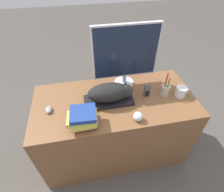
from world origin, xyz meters
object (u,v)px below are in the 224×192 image
object	(u,v)px
cat	(111,92)
computer_mouse	(49,110)
coffee_mug	(181,92)
book_stack	(83,118)
phone	(147,91)
baseball	(138,117)
keyboard	(109,100)
monitor	(126,54)
pen_cup	(165,90)

from	to	relation	value
cat	computer_mouse	size ratio (longest dim) A/B	4.62
coffee_mug	book_stack	xyz separation A→B (m)	(-0.84, -0.16, 0.02)
computer_mouse	phone	xyz separation A→B (m)	(0.81, 0.02, 0.04)
baseball	keyboard	bearing A→B (deg)	126.78
keyboard	phone	size ratio (longest dim) A/B	3.28
computer_mouse	monitor	bearing A→B (deg)	19.05
keyboard	book_stack	distance (m)	0.31
cat	computer_mouse	bearing A→B (deg)	-177.84
coffee_mug	phone	world-z (taller)	phone
cat	book_stack	bearing A→B (deg)	-139.68
pen_cup	baseball	bearing A→B (deg)	-144.10
coffee_mug	baseball	size ratio (longest dim) A/B	1.70
pen_cup	book_stack	size ratio (longest dim) A/B	1.05
monitor	pen_cup	size ratio (longest dim) A/B	2.37
keyboard	computer_mouse	xyz separation A→B (m)	(-0.48, -0.02, 0.00)
cat	baseball	distance (m)	0.29
computer_mouse	pen_cup	size ratio (longest dim) A/B	0.34
pen_cup	phone	bearing A→B (deg)	175.51
keyboard	computer_mouse	world-z (taller)	computer_mouse
monitor	keyboard	bearing A→B (deg)	-131.24
monitor	pen_cup	bearing A→B (deg)	-36.32
cat	baseball	size ratio (longest dim) A/B	5.11
cat	baseball	world-z (taller)	cat
coffee_mug	pen_cup	size ratio (longest dim) A/B	0.53
coffee_mug	keyboard	bearing A→B (deg)	175.61
monitor	baseball	xyz separation A→B (m)	(-0.01, -0.45, -0.27)
monitor	pen_cup	xyz separation A→B (m)	(0.30, -0.22, -0.25)
monitor	book_stack	world-z (taller)	monitor
coffee_mug	phone	size ratio (longest dim) A/B	1.00
monitor	computer_mouse	bearing A→B (deg)	-160.95
coffee_mug	phone	bearing A→B (deg)	170.57
computer_mouse	coffee_mug	xyz separation A→B (m)	(1.10, -0.03, 0.03)
computer_mouse	coffee_mug	distance (m)	1.10
monitor	computer_mouse	xyz separation A→B (m)	(-0.67, -0.23, -0.29)
monitor	phone	size ratio (longest dim) A/B	4.49
baseball	coffee_mug	bearing A→B (deg)	23.27
computer_mouse	baseball	size ratio (longest dim) A/B	1.11
cat	coffee_mug	xyz separation A→B (m)	(0.60, -0.05, -0.05)
computer_mouse	coffee_mug	size ratio (longest dim) A/B	0.65
monitor	coffee_mug	xyz separation A→B (m)	(0.43, -0.26, -0.26)
phone	book_stack	xyz separation A→B (m)	(-0.55, -0.21, 0.01)
coffee_mug	book_stack	size ratio (longest dim) A/B	0.55
book_stack	cat	bearing A→B (deg)	40.32
cat	book_stack	size ratio (longest dim) A/B	1.66
keyboard	book_stack	size ratio (longest dim) A/B	1.82
cat	coffee_mug	size ratio (longest dim) A/B	3.00
computer_mouse	phone	world-z (taller)	phone
pen_cup	computer_mouse	bearing A→B (deg)	-179.58
keyboard	computer_mouse	bearing A→B (deg)	-177.75
pen_cup	phone	xyz separation A→B (m)	(-0.16, 0.01, 0.01)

